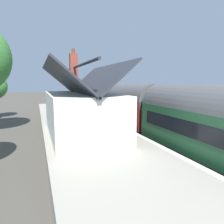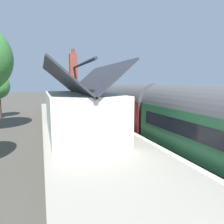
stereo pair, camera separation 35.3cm
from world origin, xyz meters
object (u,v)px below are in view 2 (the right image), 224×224
bench_near_building (73,108)px  planter_under_sign (61,116)px  planter_corner_building (91,112)px  bench_by_lamp (68,105)px  planter_bench_left (82,104)px  planter_bench_right (76,108)px  train (154,112)px  station_building (80,112)px  lamp_post_platform (82,91)px  station_sign_board (93,103)px  bench_mid_platform (80,113)px

bench_near_building → planter_under_sign: size_ratio=1.93×
bench_near_building → planter_corner_building: size_ratio=1.51×
bench_by_lamp → planter_bench_left: bench_by_lamp is taller
planter_bench_right → train: bearing=-161.2°
train → bench_by_lamp: 15.08m
station_building → planter_bench_right: station_building is taller
train → bench_near_building: size_ratio=15.03×
lamp_post_platform → station_sign_board: 4.36m
bench_near_building → bench_mid_platform: bearing=-178.9°
station_sign_board → lamp_post_platform: bearing=5.7°
planter_corner_building → planter_bench_right: size_ratio=1.33×
planter_corner_building → bench_by_lamp: bearing=13.1°
bench_mid_platform → planter_under_sign: 1.89m
station_building → lamp_post_platform: bearing=-11.6°
station_sign_board → station_building: bearing=160.2°
bench_near_building → planter_corner_building: bench_near_building is taller
planter_under_sign → train: bearing=-133.4°
train → planter_bench_left: train is taller
bench_mid_platform → planter_corner_building: bench_mid_platform is taller
train → station_building: size_ratio=2.55×
bench_mid_platform → planter_under_sign: size_ratio=1.94×
bench_near_building → planter_bench_right: 1.47m
train → station_sign_board: train is taller
train → planter_bench_left: 15.44m
bench_near_building → lamp_post_platform: lamp_post_platform is taller
train → bench_by_lamp: size_ratio=14.99×
bench_mid_platform → station_sign_board: bearing=-40.4°
train → planter_bench_right: bearing=18.8°
planter_corner_building → lamp_post_platform: lamp_post_platform is taller
train → bench_mid_platform: (6.31, 4.43, -0.81)m
lamp_post_platform → planter_under_sign: bearing=153.9°
planter_corner_building → planter_bench_left: planter_bench_left is taller
bench_near_building → bench_by_lamp: size_ratio=1.00×
planter_under_sign → planter_bench_left: bearing=-21.9°
lamp_post_platform → planter_bench_right: bearing=139.8°
bench_mid_platform → bench_by_lamp: 8.03m
bench_by_lamp → station_sign_board: 6.25m
station_building → station_sign_board: 8.74m
planter_corner_building → bench_near_building: bearing=29.1°
bench_by_lamp → planter_corner_building: bench_by_lamp is taller
lamp_post_platform → train: bearing=-166.6°
planter_corner_building → planter_bench_right: planter_bench_right is taller
planter_bench_left → planter_bench_right: bearing=159.4°
train → planter_under_sign: size_ratio=29.07×
planter_under_sign → planter_bench_left: (9.25, -3.73, 0.05)m
bench_near_building → planter_corner_building: (-2.59, -1.44, -0.19)m
station_building → station_sign_board: (8.22, -2.95, -0.35)m
bench_mid_platform → planter_bench_left: bench_mid_platform is taller
bench_by_lamp → planter_bench_right: bearing=-165.9°
train → bench_by_lamp: bearing=17.9°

